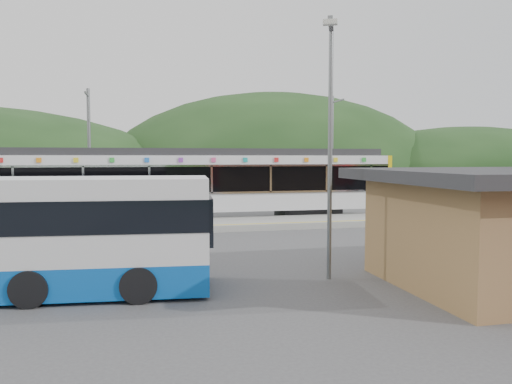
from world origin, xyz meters
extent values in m
plane|color=#4C4C4F|center=(0.00, 0.00, 0.00)|extent=(120.00, 120.00, 0.00)
ellipsoid|color=#1E3D19|center=(16.00, 54.00, 0.00)|extent=(52.00, 39.00, 26.00)
ellipsoid|color=#1E3D19|center=(45.00, 48.00, 0.00)|extent=(44.00, 33.00, 16.00)
cube|color=#9E9E99|center=(0.00, 3.30, 0.15)|extent=(26.00, 3.20, 0.30)
cube|color=yellow|center=(0.00, 2.00, 0.30)|extent=(26.00, 0.10, 0.01)
cube|color=black|center=(-7.43, 6.00, 0.30)|extent=(3.20, 2.20, 0.56)
cube|color=black|center=(4.57, 6.00, 0.30)|extent=(3.20, 2.20, 0.56)
cube|color=silver|center=(-1.43, 6.00, 1.04)|extent=(20.00, 2.90, 0.92)
cube|color=black|center=(-1.43, 6.00, 2.23)|extent=(20.00, 2.96, 1.45)
cube|color=silver|center=(-1.43, 4.50, 1.55)|extent=(20.00, 0.05, 0.10)
cube|color=silver|center=(-1.43, 4.50, 2.90)|extent=(20.00, 0.05, 0.10)
cube|color=silver|center=(-1.43, 6.00, 3.17)|extent=(20.00, 2.90, 0.45)
cube|color=#2D2D30|center=(-1.43, 6.00, 3.58)|extent=(19.40, 2.50, 0.36)
cube|color=yellow|center=(8.69, 6.00, 1.90)|extent=(0.24, 2.92, 3.00)
cube|color=silver|center=(-9.93, 4.50, 2.23)|extent=(0.10, 0.05, 1.35)
cube|color=silver|center=(-6.93, 4.50, 2.23)|extent=(0.10, 0.05, 1.35)
cube|color=silver|center=(-3.93, 4.50, 2.23)|extent=(0.10, 0.05, 1.35)
cube|color=silver|center=(-0.93, 4.50, 2.23)|extent=(0.10, 0.05, 1.35)
cube|color=silver|center=(2.07, 4.50, 2.23)|extent=(0.10, 0.05, 1.35)
cube|color=silver|center=(5.07, 4.50, 2.23)|extent=(0.10, 0.05, 1.35)
cube|color=silver|center=(7.57, 4.50, 2.23)|extent=(0.10, 0.05, 1.35)
cube|color=red|center=(-10.43, 4.51, 3.18)|extent=(0.22, 0.04, 0.22)
cube|color=orange|center=(-8.83, 4.51, 3.18)|extent=(0.22, 0.04, 0.22)
cube|color=yellow|center=(-7.23, 4.51, 3.18)|extent=(0.22, 0.04, 0.22)
cube|color=green|center=(-5.63, 4.51, 3.18)|extent=(0.22, 0.04, 0.22)
cube|color=blue|center=(-4.03, 4.51, 3.18)|extent=(0.22, 0.04, 0.22)
cube|color=purple|center=(-2.43, 4.51, 3.18)|extent=(0.22, 0.04, 0.22)
cube|color=#E54C8C|center=(-0.83, 4.51, 3.18)|extent=(0.22, 0.04, 0.22)
cube|color=#19A5A5|center=(0.77, 4.51, 3.18)|extent=(0.22, 0.04, 0.22)
cube|color=red|center=(2.37, 4.51, 3.18)|extent=(0.22, 0.04, 0.22)
cube|color=orange|center=(3.97, 4.51, 3.18)|extent=(0.22, 0.04, 0.22)
cube|color=yellow|center=(5.57, 4.51, 3.18)|extent=(0.22, 0.04, 0.22)
cube|color=green|center=(7.17, 4.51, 3.18)|extent=(0.22, 0.04, 0.22)
cylinder|color=slate|center=(-7.00, 8.60, 3.50)|extent=(0.18, 0.18, 7.00)
cube|color=slate|center=(-7.00, 7.80, 6.60)|extent=(0.08, 1.80, 0.08)
cylinder|color=slate|center=(7.00, 8.60, 3.50)|extent=(0.18, 0.18, 7.00)
cube|color=slate|center=(7.00, 7.80, 6.60)|extent=(0.08, 1.80, 0.08)
cylinder|color=black|center=(-6.69, -7.09, 0.42)|extent=(1.07, 2.54, 0.85)
cylinder|color=black|center=(-4.35, -7.31, 0.42)|extent=(1.07, 2.54, 0.85)
cylinder|color=slate|center=(0.60, -7.23, 3.40)|extent=(0.12, 0.12, 6.80)
cube|color=slate|center=(0.60, -7.74, 6.68)|extent=(0.56, 1.09, 0.12)
cube|color=silver|center=(0.60, -8.25, 6.59)|extent=(0.39, 0.30, 0.12)
camera|label=1|loc=(-4.40, -19.81, 3.31)|focal=35.00mm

